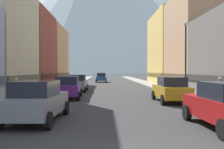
# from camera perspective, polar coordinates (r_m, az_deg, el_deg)

# --- Properties ---
(sidewalk_left) EXTENTS (2.50, 100.00, 0.15)m
(sidewalk_left) POSITION_cam_1_polar(r_m,az_deg,el_deg) (40.61, -9.21, -2.17)
(sidewalk_left) COLOR gray
(sidewalk_left) RESTS_ON ground
(sidewalk_right) EXTENTS (2.50, 100.00, 0.15)m
(sidewalk_right) POSITION_cam_1_polar(r_m,az_deg,el_deg) (40.87, 8.45, -2.14)
(sidewalk_right) COLOR gray
(sidewalk_right) RESTS_ON ground
(storefront_left_2) EXTENTS (7.39, 8.75, 9.26)m
(storefront_left_2) POSITION_cam_1_polar(r_m,az_deg,el_deg) (32.36, -20.00, 4.81)
(storefront_left_2) COLOR brown
(storefront_left_2) RESTS_ON ground
(storefront_left_3) EXTENTS (9.94, 10.92, 9.13)m
(storefront_left_3) POSITION_cam_1_polar(r_m,az_deg,el_deg) (42.56, -17.23, 3.78)
(storefront_left_3) COLOR tan
(storefront_left_3) RESTS_ON ground
(storefront_right_2) EXTENTS (7.01, 10.64, 11.36)m
(storefront_right_2) POSITION_cam_1_polar(r_m,az_deg,el_deg) (33.03, 19.32, 6.52)
(storefront_right_2) COLOR tan
(storefront_right_2) RESTS_ON ground
(storefront_right_3) EXTENTS (9.21, 13.49, 11.95)m
(storefront_right_3) POSITION_cam_1_polar(r_m,az_deg,el_deg) (45.30, 14.93, 5.37)
(storefront_right_3) COLOR #D8B259
(storefront_right_3) RESTS_ON ground
(car_left_0) EXTENTS (2.24, 4.48, 1.78)m
(car_left_0) POSITION_cam_1_polar(r_m,az_deg,el_deg) (11.63, -16.42, -5.66)
(car_left_0) COLOR slate
(car_left_0) RESTS_ON ground
(car_left_1) EXTENTS (2.23, 4.48, 1.78)m
(car_left_1) POSITION_cam_1_polar(r_m,az_deg,el_deg) (20.46, -9.88, -2.83)
(car_left_1) COLOR #591E72
(car_left_1) RESTS_ON ground
(car_left_2) EXTENTS (2.07, 4.40, 1.78)m
(car_left_2) POSITION_cam_1_polar(r_m,az_deg,el_deg) (27.34, -7.77, -1.90)
(car_left_2) COLOR slate
(car_left_2) RESTS_ON ground
(car_right_1) EXTENTS (2.09, 4.42, 1.78)m
(car_right_1) POSITION_cam_1_polar(r_m,az_deg,el_deg) (18.35, 13.10, -3.26)
(car_right_1) COLOR #B28419
(car_right_1) RESTS_ON ground
(car_driving_0) EXTENTS (2.06, 4.40, 1.78)m
(car_driving_0) POSITION_cam_1_polar(r_m,az_deg,el_deg) (49.10, -2.43, -0.67)
(car_driving_0) COLOR #19478C
(car_driving_0) RESTS_ON ground
(pedestrian_0) EXTENTS (0.36, 0.36, 1.69)m
(pedestrian_0) POSITION_cam_1_polar(r_m,az_deg,el_deg) (17.02, 23.09, -3.53)
(pedestrian_0) COLOR brown
(pedestrian_0) RESTS_ON sidewalk_right
(pedestrian_1) EXTENTS (0.36, 0.36, 1.63)m
(pedestrian_1) POSITION_cam_1_polar(r_m,az_deg,el_deg) (16.56, -20.68, -3.73)
(pedestrian_1) COLOR maroon
(pedestrian_1) RESTS_ON sidewalk_left
(streetlamp_right) EXTENTS (0.36, 0.36, 5.86)m
(streetlamp_right) POSITION_cam_1_polar(r_m,az_deg,el_deg) (20.39, 16.20, 5.82)
(streetlamp_right) COLOR black
(streetlamp_right) RESTS_ON sidewalk_right
(mountain_backdrop) EXTENTS (246.97, 246.97, 134.29)m
(mountain_backdrop) POSITION_cam_1_polar(r_m,az_deg,el_deg) (273.19, -3.62, 14.61)
(mountain_backdrop) COLOR silver
(mountain_backdrop) RESTS_ON ground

